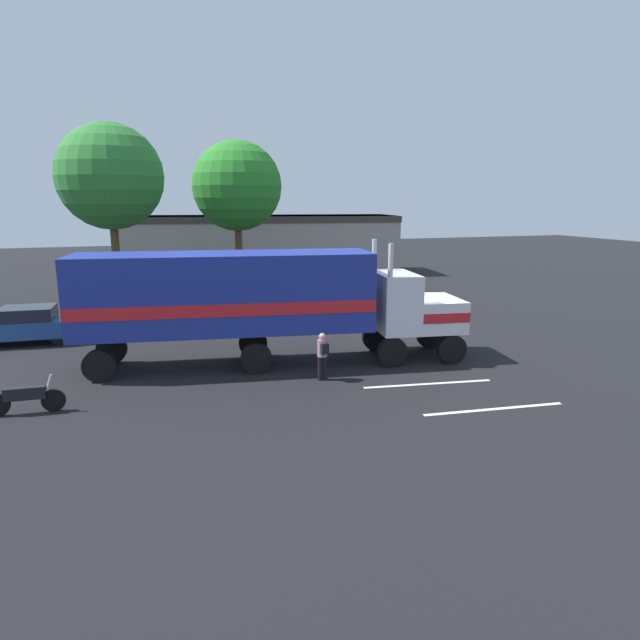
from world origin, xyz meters
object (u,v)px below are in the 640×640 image
semi_truck (256,297)px  tree_center (110,177)px  motorcycle (26,398)px  tree_left (237,186)px  person_bystander (323,354)px  parked_car (25,325)px

semi_truck → tree_center: size_ratio=1.43×
semi_truck → tree_center: 14.71m
motorcycle → tree_left: size_ratio=0.22×
person_bystander → semi_truck: bearing=124.1°
semi_truck → motorcycle: bearing=-159.8°
semi_truck → tree_center: (-5.06, 13.01, 4.65)m
tree_left → tree_center: tree_center is taller
parked_car → tree_left: tree_left is taller
motorcycle → tree_left: tree_left is taller
person_bystander → tree_left: bearing=88.7°
motorcycle → tree_center: size_ratio=0.21×
motorcycle → tree_center: tree_center is taller
person_bystander → tree_left: (0.38, 17.25, 5.89)m
semi_truck → tree_left: tree_left is taller
tree_left → tree_center: bearing=-166.3°
parked_car → tree_left: 15.02m
tree_left → tree_center: (-7.13, -1.74, 0.39)m
person_bystander → parked_car: (-10.39, 8.66, -0.09)m
person_bystander → parked_car: person_bystander is taller
semi_truck → motorcycle: (-7.31, -2.69, -2.04)m
semi_truck → tree_left: (2.07, 14.75, 4.26)m
parked_car → motorcycle: parked_car is taller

